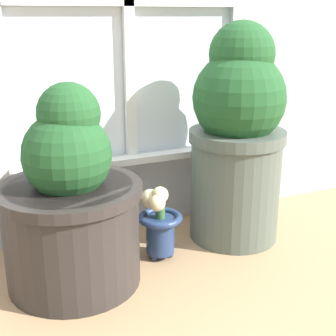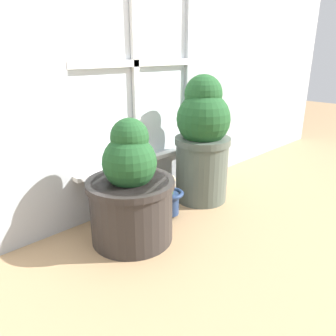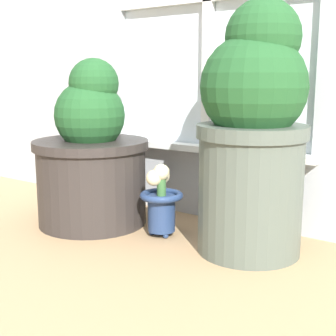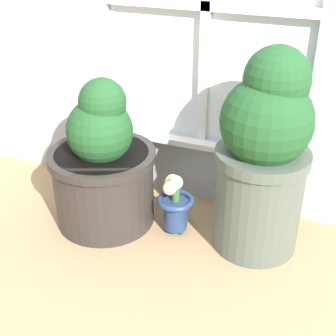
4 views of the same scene
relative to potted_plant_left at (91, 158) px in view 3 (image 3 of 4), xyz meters
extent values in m
plane|color=tan|center=(0.30, -0.24, -0.24)|extent=(10.00, 10.00, 0.00)
cube|color=#B2B7BC|center=(0.30, 0.32, -0.10)|extent=(0.81, 0.05, 0.28)
cube|color=white|center=(0.30, 0.28, 0.03)|extent=(0.87, 0.06, 0.02)
cylinder|color=#2D2826|center=(0.00, 0.00, -0.09)|extent=(0.39, 0.39, 0.31)
cylinder|color=#2D2826|center=(0.00, 0.00, 0.05)|extent=(0.42, 0.42, 0.03)
cylinder|color=#38281E|center=(0.00, 0.00, 0.06)|extent=(0.36, 0.36, 0.01)
sphere|color=#1E4C23|center=(0.00, 0.00, 0.15)|extent=(0.25, 0.25, 0.25)
sphere|color=#1E4C23|center=(0.01, 0.01, 0.27)|extent=(0.18, 0.18, 0.18)
ellipsoid|color=#1E4C23|center=(0.04, -0.06, 0.14)|extent=(0.14, 0.11, 0.18)
cylinder|color=#4C564C|center=(0.60, 0.07, -0.05)|extent=(0.31, 0.31, 0.39)
cylinder|color=#4C564C|center=(0.60, 0.07, 0.13)|extent=(0.33, 0.33, 0.04)
cylinder|color=#38281E|center=(0.60, 0.07, 0.14)|extent=(0.29, 0.29, 0.01)
sphere|color=#1E4C23|center=(0.60, 0.07, 0.26)|extent=(0.31, 0.31, 0.31)
sphere|color=#1E4C23|center=(0.61, 0.09, 0.40)|extent=(0.22, 0.22, 0.22)
ellipsoid|color=#1E4C23|center=(0.69, 0.04, 0.24)|extent=(0.09, 0.17, 0.27)
sphere|color=navy|center=(0.29, 0.06, -0.23)|extent=(0.02, 0.02, 0.02)
sphere|color=navy|center=(0.26, 0.01, -0.23)|extent=(0.02, 0.02, 0.02)
sphere|color=navy|center=(0.32, 0.01, -0.23)|extent=(0.02, 0.02, 0.02)
cylinder|color=navy|center=(0.29, 0.03, -0.16)|extent=(0.09, 0.09, 0.12)
torus|color=navy|center=(0.29, 0.03, -0.10)|extent=(0.15, 0.15, 0.02)
cylinder|color=#386633|center=(0.29, 0.03, -0.07)|extent=(0.03, 0.03, 0.07)
sphere|color=beige|center=(0.29, 0.03, -0.02)|extent=(0.05, 0.05, 0.05)
sphere|color=beige|center=(0.27, 0.06, -0.04)|extent=(0.06, 0.06, 0.06)
sphere|color=beige|center=(0.27, 0.01, -0.04)|extent=(0.05, 0.05, 0.05)
camera|label=1|loc=(-0.25, -1.25, 0.52)|focal=50.00mm
camera|label=2|loc=(-0.86, -1.14, 0.63)|focal=35.00mm
camera|label=3|loc=(1.19, -1.20, 0.29)|focal=50.00mm
camera|label=4|loc=(0.82, -1.38, 0.88)|focal=50.00mm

